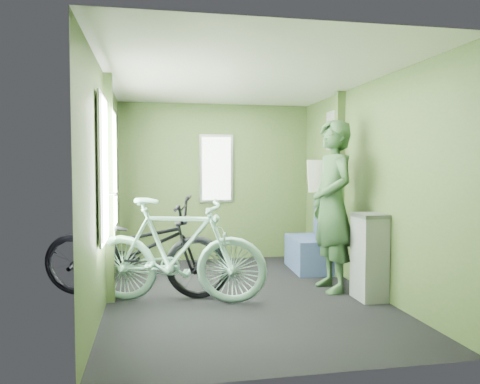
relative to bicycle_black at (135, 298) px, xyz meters
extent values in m
plane|color=black|center=(1.12, -0.08, 0.00)|extent=(4.00, 4.00, 0.00)
cube|color=silver|center=(1.12, -0.08, 2.30)|extent=(2.80, 4.00, 0.02)
cube|color=#3F5427|center=(1.12, 1.92, 1.15)|extent=(2.80, 0.02, 2.30)
cube|color=#3F5427|center=(1.12, -2.08, 1.15)|extent=(2.80, 0.02, 2.30)
cube|color=#3F5427|center=(-0.28, -0.08, 1.15)|extent=(0.02, 4.00, 2.30)
cube|color=#3F5427|center=(2.52, -0.08, 1.15)|extent=(0.02, 4.00, 2.30)
cube|color=#3F5427|center=(-0.24, -0.08, 1.15)|extent=(0.08, 0.12, 2.30)
cube|color=silver|center=(-0.23, -0.63, 1.35)|extent=(0.02, 0.56, 1.34)
cube|color=silver|center=(-0.23, 0.47, 1.35)|extent=(0.02, 0.56, 1.34)
cube|color=white|center=(-0.22, -0.63, 1.88)|extent=(0.00, 0.12, 0.12)
cube|color=white|center=(-0.22, 0.47, 1.88)|extent=(0.00, 0.12, 0.12)
cylinder|color=silver|center=(-0.17, -0.08, 1.10)|extent=(0.03, 0.40, 0.03)
cube|color=#3F5427|center=(2.47, 0.52, 1.15)|extent=(0.10, 0.10, 2.30)
cube|color=white|center=(2.50, 0.82, 1.85)|extent=(0.02, 0.40, 0.50)
cube|color=silver|center=(1.12, 1.87, 1.35)|extent=(0.50, 0.02, 1.00)
imported|color=black|center=(0.00, 0.00, 0.00)|extent=(2.13, 1.34, 1.13)
imported|color=#8AC4AD|center=(0.41, -0.31, 0.00)|extent=(1.92, 1.15, 1.15)
imported|color=#2E4F2B|center=(2.14, -0.08, 0.94)|extent=(0.49, 0.71, 1.89)
cube|color=silver|center=(2.12, 0.22, 1.27)|extent=(0.34, 0.10, 0.38)
cube|color=gray|center=(2.38, -0.50, 0.45)|extent=(0.26, 0.37, 0.89)
cube|color=navy|center=(2.24, 0.95, 0.22)|extent=(0.53, 0.90, 0.44)
cube|color=navy|center=(2.45, 0.95, 0.68)|extent=(0.11, 0.87, 0.48)
camera|label=1|loc=(0.18, -4.95, 1.37)|focal=35.00mm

